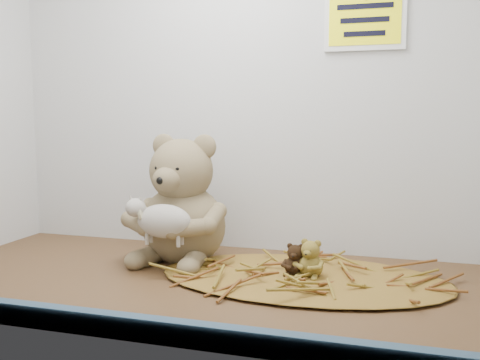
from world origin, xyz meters
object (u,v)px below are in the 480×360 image
(mini_teddy_tan, at_px, (311,257))
(toy_lamb, at_px, (164,221))
(main_teddy, at_px, (183,198))
(mini_teddy_brown, at_px, (295,258))

(mini_teddy_tan, bearing_deg, toy_lamb, -161.19)
(main_teddy, relative_size, toy_lamb, 1.88)
(main_teddy, relative_size, mini_teddy_brown, 4.43)
(main_teddy, bearing_deg, mini_teddy_tan, -6.12)
(toy_lamb, relative_size, mini_teddy_tan, 2.01)
(main_teddy, height_order, mini_teddy_brown, main_teddy)
(mini_teddy_brown, bearing_deg, main_teddy, 167.66)
(main_teddy, xyz_separation_m, mini_teddy_brown, (0.27, -0.07, -0.10))
(main_teddy, height_order, mini_teddy_tan, main_teddy)
(toy_lamb, xyz_separation_m, mini_teddy_brown, (0.27, 0.04, -0.07))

